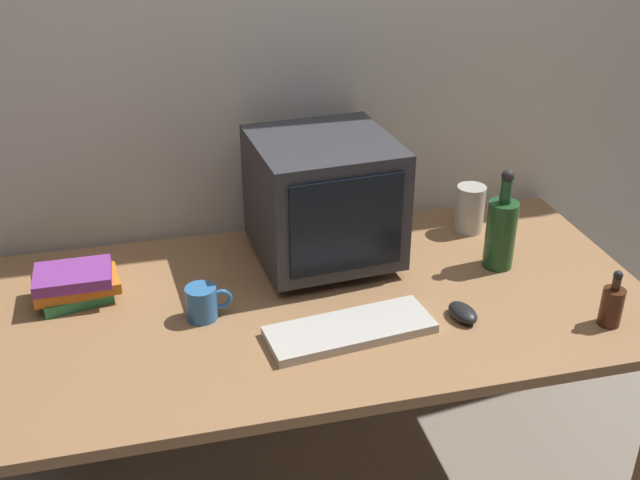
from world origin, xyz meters
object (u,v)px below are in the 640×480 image
Objects in this scene: computer_mouse at (463,313)px; metal_canister at (470,209)px; keyboard at (350,330)px; crt_monitor at (324,199)px; bottle_short at (612,305)px; book_stack at (75,284)px; mug at (203,303)px; bottle_tall at (501,231)px.

metal_canister is (0.21, 0.46, 0.06)m from computer_mouse.
crt_monitor is at bearing 79.10° from keyboard.
computer_mouse is 0.64× the size of bottle_short.
crt_monitor reaches higher than bottle_short.
book_stack is at bearing 161.58° from bottle_short.
bottle_short reaches higher than computer_mouse.
book_stack is 1.57× the size of metal_canister.
keyboard is at bearing -94.04° from crt_monitor.
crt_monitor is 1.76× the size of book_stack.
metal_canister reaches higher than mug.
mug is (-0.65, 0.16, 0.03)m from computer_mouse.
computer_mouse is at bearing -14.13° from mug.
metal_canister reaches higher than computer_mouse.
metal_canister is (1.18, 0.13, 0.03)m from book_stack.
crt_monitor reaches higher than keyboard.
crt_monitor is 2.65× the size of bottle_short.
bottle_tall is at bearing -4.75° from book_stack.
mug is (-1.00, 0.27, -0.01)m from bottle_short.
bottle_short is (0.35, -0.11, 0.04)m from computer_mouse.
metal_canister is at bearing 6.22° from book_stack.
crt_monitor is 0.71m from book_stack.
keyboard is 0.69m from metal_canister.
book_stack is at bearing -174.96° from crt_monitor.
computer_mouse is (0.30, -0.00, 0.01)m from keyboard.
metal_canister is at bearing 55.16° from computer_mouse.
bottle_short is at bearing -27.23° from computer_mouse.
book_stack is 1.19m from metal_canister.
metal_canister is at bearing 87.97° from bottle_tall.
bottle_tall is at bearing 4.60° from mug.
mug is at bearing -148.74° from crt_monitor.
keyboard is at bearing -24.63° from mug.
computer_mouse is 0.32m from bottle_tall.
crt_monitor is 1.38× the size of bottle_tall.
book_stack is 0.36m from mug.
computer_mouse is at bearing -115.03° from metal_canister.
bottle_tall reaches higher than bottle_short.
mug is 0.91m from metal_canister.
metal_canister is at bearing 18.92° from mug.
book_stack reaches higher than keyboard.
bottle_short is (0.62, -0.50, -0.14)m from crt_monitor.
bottle_tall is at bearing -92.03° from metal_canister.
mug is (0.32, -0.17, -0.00)m from book_stack.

